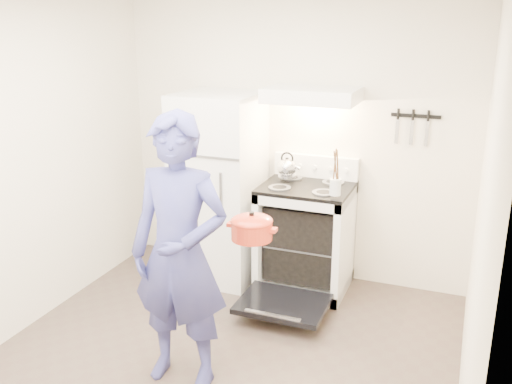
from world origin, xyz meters
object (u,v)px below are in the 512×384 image
at_px(stove_body, 305,239).
at_px(tea_kettle, 287,166).
at_px(refrigerator, 219,187).
at_px(dutch_oven, 252,230).
at_px(person, 180,254).

height_order(stove_body, tea_kettle, tea_kettle).
xyz_separation_m(refrigerator, dutch_oven, (0.78, -1.18, 0.13)).
bearing_deg(stove_body, dutch_oven, -91.26).
distance_m(person, dutch_oven, 0.51).
distance_m(refrigerator, stove_body, 0.90).
height_order(stove_body, dutch_oven, dutch_oven).
bearing_deg(dutch_oven, person, -132.54).
height_order(refrigerator, stove_body, refrigerator).
bearing_deg(dutch_oven, stove_body, 88.74).
bearing_deg(refrigerator, stove_body, 1.77).
relative_size(refrigerator, stove_body, 1.85).
xyz_separation_m(refrigerator, person, (0.44, -1.55, 0.05)).
relative_size(stove_body, tea_kettle, 3.62).
xyz_separation_m(tea_kettle, person, (-0.16, -1.66, -0.17)).
distance_m(refrigerator, person, 1.61).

